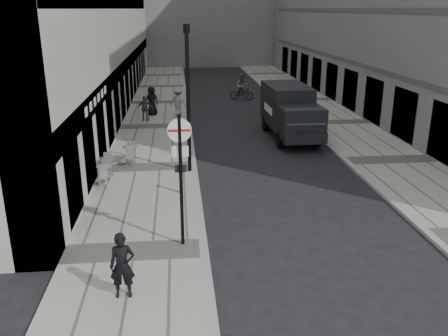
% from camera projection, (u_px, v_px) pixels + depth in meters
% --- Properties ---
extents(ground, '(120.00, 120.00, 0.00)m').
position_uv_depth(ground, '(210.00, 306.00, 11.25)').
color(ground, black).
rests_on(ground, ground).
extents(sidewalk, '(4.00, 60.00, 0.12)m').
position_uv_depth(sidewalk, '(155.00, 127.00, 28.02)').
color(sidewalk, '#9B968C').
rests_on(sidewalk, ground).
extents(far_sidewalk, '(4.00, 60.00, 0.12)m').
position_uv_depth(far_sidewalk, '(336.00, 123.00, 29.04)').
color(far_sidewalk, '#9B968C').
rests_on(far_sidewalk, ground).
extents(walking_man, '(0.61, 0.41, 1.64)m').
position_uv_depth(walking_man, '(122.00, 266.00, 11.19)').
color(walking_man, black).
rests_on(walking_man, sidewalk).
extents(sign_post, '(0.67, 0.10, 3.89)m').
position_uv_depth(sign_post, '(180.00, 164.00, 13.19)').
color(sign_post, black).
rests_on(sign_post, sidewalk).
extents(lamppost, '(0.27, 0.27, 6.03)m').
position_uv_depth(lamppost, '(188.00, 93.00, 19.20)').
color(lamppost, black).
rests_on(lamppost, sidewalk).
extents(bollard_near, '(0.13, 0.13, 0.95)m').
position_uv_depth(bollard_near, '(181.00, 181.00, 17.73)').
color(bollard_near, black).
rests_on(bollard_near, sidewalk).
extents(bollard_far, '(0.11, 0.11, 0.82)m').
position_uv_depth(bollard_far, '(180.00, 146.00, 22.36)').
color(bollard_far, black).
rests_on(bollard_far, sidewalk).
extents(panel_van, '(2.31, 5.90, 2.75)m').
position_uv_depth(panel_van, '(290.00, 109.00, 25.54)').
color(panel_van, black).
rests_on(panel_van, ground).
extents(cyclist, '(1.95, 1.27, 1.98)m').
position_uv_depth(cyclist, '(242.00, 90.00, 36.56)').
color(cyclist, black).
rests_on(cyclist, ground).
extents(pedestrian_a, '(0.94, 0.44, 1.56)m').
position_uv_depth(pedestrian_a, '(145.00, 108.00, 29.07)').
color(pedestrian_a, '#4E4E52').
rests_on(pedestrian_a, sidewalk).
extents(pedestrian_b, '(1.37, 1.17, 1.84)m').
position_uv_depth(pedestrian_b, '(178.00, 102.00, 30.34)').
color(pedestrian_b, gray).
rests_on(pedestrian_b, sidewalk).
extents(pedestrian_c, '(1.06, 0.91, 1.83)m').
position_uv_depth(pedestrian_c, '(152.00, 101.00, 30.67)').
color(pedestrian_c, black).
rests_on(pedestrian_c, sidewalk).
extents(cafe_table_near, '(0.62, 1.40, 0.80)m').
position_uv_depth(cafe_table_near, '(105.00, 173.00, 18.81)').
color(cafe_table_near, silver).
rests_on(cafe_table_near, sidewalk).
extents(cafe_table_mid, '(0.67, 1.52, 0.87)m').
position_uv_depth(cafe_table_mid, '(131.00, 153.00, 21.26)').
color(cafe_table_mid, '#A7A7A9').
rests_on(cafe_table_mid, sidewalk).
extents(cafe_table_far, '(0.69, 1.56, 0.89)m').
position_uv_depth(cafe_table_far, '(107.00, 165.00, 19.52)').
color(cafe_table_far, '#B0B0B2').
rests_on(cafe_table_far, sidewalk).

